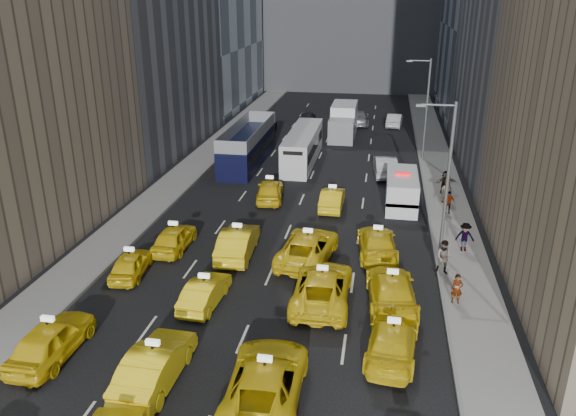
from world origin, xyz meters
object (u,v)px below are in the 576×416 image
at_px(pedestrian_0, 457,289).
at_px(box_truck, 343,121).
at_px(double_decker, 248,144).
at_px(city_bus, 303,147).
at_px(nypd_van, 402,191).

bearing_deg(pedestrian_0, box_truck, 104.72).
bearing_deg(double_decker, city_bus, 14.29).
xyz_separation_m(double_decker, pedestrian_0, (15.72, -22.06, -0.77)).
height_order(box_truck, pedestrian_0, box_truck).
relative_size(city_bus, pedestrian_0, 7.22).
relative_size(double_decker, pedestrian_0, 7.72).
bearing_deg(nypd_van, city_bus, 132.49).
height_order(double_decker, pedestrian_0, double_decker).
height_order(nypd_van, city_bus, city_bus).
bearing_deg(box_truck, pedestrian_0, -83.79).
bearing_deg(city_bus, pedestrian_0, -62.30).
distance_m(box_truck, pedestrian_0, 33.88).
relative_size(box_truck, pedestrian_0, 4.95).
height_order(city_bus, box_truck, box_truck).
bearing_deg(city_bus, nypd_van, -45.76).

